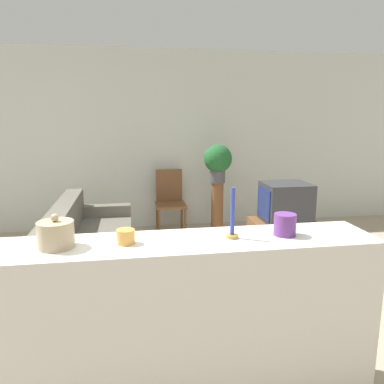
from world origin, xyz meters
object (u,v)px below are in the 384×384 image
Objects in this scene: television at (285,202)px; potted_plant at (218,161)px; couch at (90,252)px; decorative_bowl at (56,234)px; wooden_chair at (170,198)px.

potted_plant is (-0.60, 0.99, 0.40)m from television.
couch is 10.37× the size of decorative_bowl.
couch is 2.19m from potted_plant.
couch is 1.85m from wooden_chair.
wooden_chair is 4.93× the size of decorative_bowl.
decorative_bowl is at bearing -135.73° from television.
couch is 3.65× the size of potted_plant.
television is at bearing -58.84° from potted_plant.
potted_plant is at bearing 62.89° from decorative_bowl.
wooden_chair is at bearing 151.13° from potted_plant.
couch is 3.58× the size of television.
potted_plant is at bearing 34.93° from couch.
wooden_chair is 3.67m from decorative_bowl.
decorative_bowl is at bearing -117.11° from potted_plant.
decorative_bowl reaches higher than television.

